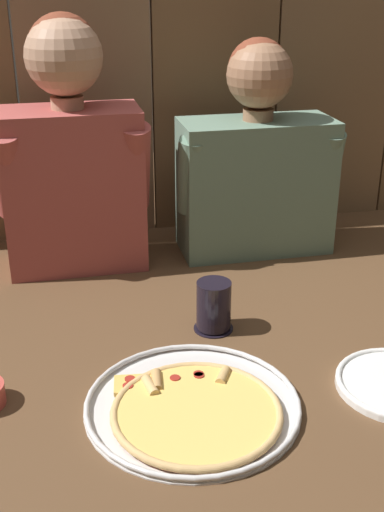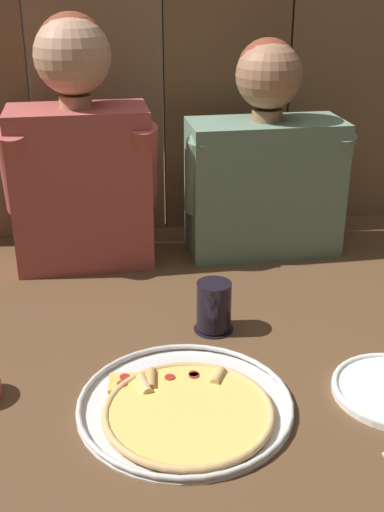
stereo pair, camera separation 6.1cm
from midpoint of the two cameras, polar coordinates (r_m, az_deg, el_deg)
The scene contains 5 objects.
ground_plane at distance 1.37m, azimuth 0.64°, elevation -8.50°, with size 3.20×3.20×0.00m, color brown.
pizza_tray at distance 1.21m, azimuth -1.37°, elevation -12.99°, with size 0.39×0.39×0.03m.
drinking_glass at distance 1.43m, azimuth 0.67°, elevation -4.42°, with size 0.09×0.09×0.11m.
diner_left at distance 1.69m, azimuth -11.51°, elevation 8.84°, with size 0.39×0.21×0.64m.
diner_right at distance 1.78m, azimuth 4.63°, elevation 8.28°, with size 0.45×0.19×0.57m.
Camera 1 is at (-0.29, -1.12, 0.74)m, focal length 45.97 mm.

